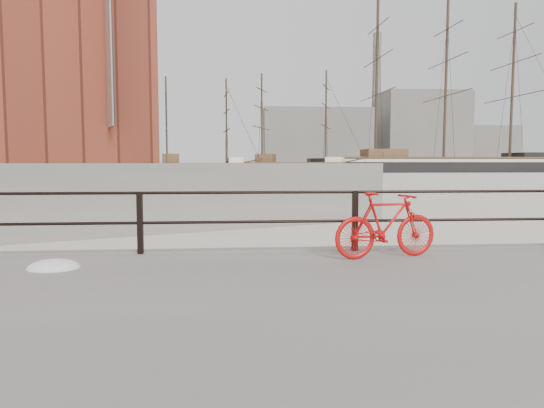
# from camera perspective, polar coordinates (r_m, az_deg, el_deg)

# --- Properties ---
(far_quay) EXTENTS (78.44, 148.07, 1.80)m
(far_quay) POSITION_cam_1_polar(r_m,az_deg,el_deg) (87.10, -28.12, 3.66)
(far_quay) COLOR gray
(far_quay) RESTS_ON ground
(bicycle) EXTENTS (1.71, 0.58, 1.02)m
(bicycle) POSITION_cam_1_polar(r_m,az_deg,el_deg) (7.63, 13.28, -2.41)
(bicycle) COLOR red
(bicycle) RESTS_ON promenade
(barque_black) EXTENTS (62.62, 22.46, 34.91)m
(barque_black) POSITION_cam_1_polar(r_m,az_deg,el_deg) (102.80, 19.49, 3.54)
(barque_black) COLOR black
(barque_black) RESTS_ON ground
(schooner_mid) EXTENTS (28.06, 19.06, 18.89)m
(schooner_mid) POSITION_cam_1_polar(r_m,az_deg,el_deg) (87.74, 2.50, 3.64)
(schooner_mid) COLOR white
(schooner_mid) RESTS_ON ground
(schooner_left) EXTENTS (22.51, 12.25, 16.62)m
(schooner_left) POSITION_cam_1_polar(r_m,az_deg,el_deg) (81.51, -8.76, 3.50)
(schooner_left) COLOR white
(schooner_left) RESTS_ON ground
(workboat_near) EXTENTS (10.13, 10.06, 7.00)m
(workboat_near) POSITION_cam_1_polar(r_m,az_deg,el_deg) (42.85, -26.76, 1.90)
(workboat_near) COLOR black
(workboat_near) RESTS_ON ground
(apartment_brick) EXTENTS (27.87, 22.90, 21.20)m
(apartment_brick) POSITION_cam_1_polar(r_m,az_deg,el_deg) (122.60, -28.91, 9.19)
(apartment_brick) COLOR brown
(apartment_brick) RESTS_ON far_quay
(industrial_west) EXTENTS (32.00, 18.00, 18.00)m
(industrial_west) POSITION_cam_1_polar(r_m,az_deg,el_deg) (150.34, 5.08, 7.55)
(industrial_west) COLOR gray
(industrial_west) RESTS_ON ground
(industrial_mid) EXTENTS (26.00, 20.00, 24.00)m
(industrial_mid) POSITION_cam_1_polar(r_m,az_deg,el_deg) (164.84, 16.98, 8.16)
(industrial_mid) COLOR gray
(industrial_mid) RESTS_ON ground
(industrial_east) EXTENTS (20.00, 16.00, 14.00)m
(industrial_east) POSITION_cam_1_polar(r_m,az_deg,el_deg) (178.79, 23.25, 6.10)
(industrial_east) COLOR gray
(industrial_east) RESTS_ON ground
(smokestack) EXTENTS (2.80, 2.80, 44.00)m
(smokestack) POSITION_cam_1_polar(r_m,az_deg,el_deg) (166.21, 12.16, 11.70)
(smokestack) COLOR gray
(smokestack) RESTS_ON ground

